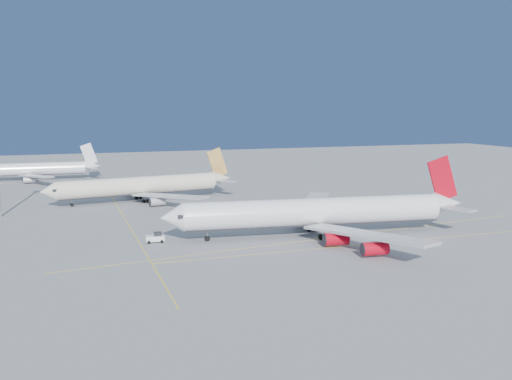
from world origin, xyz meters
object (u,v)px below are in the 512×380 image
(airliner_virgin, at_px, (320,212))
(pushback_tug, at_px, (156,238))
(airliner_etihad, at_px, (143,186))
(airliner_third, at_px, (31,169))

(airliner_virgin, relative_size, pushback_tug, 17.59)
(airliner_etihad, height_order, pushback_tug, airliner_etihad)
(airliner_etihad, relative_size, pushback_tug, 14.73)
(airliner_third, distance_m, pushback_tug, 125.20)
(airliner_virgin, height_order, pushback_tug, airliner_virgin)
(airliner_virgin, relative_size, airliner_third, 1.34)
(airliner_virgin, xyz_separation_m, airliner_third, (-67.72, 126.92, -1.00))
(airliner_etihad, bearing_deg, pushback_tug, -104.39)
(airliner_third, bearing_deg, pushback_tug, -73.66)
(airliner_etihad, distance_m, airliner_third, 74.27)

